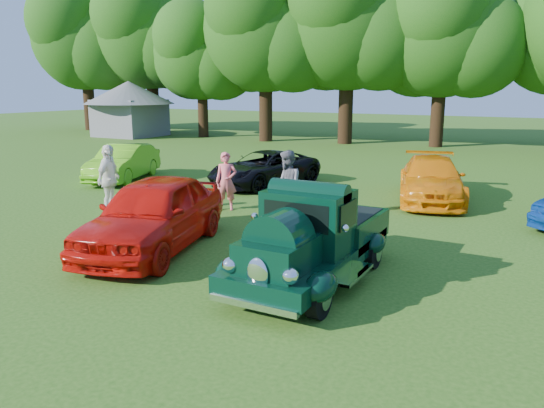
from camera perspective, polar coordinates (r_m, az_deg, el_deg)
The scene contains 11 objects.
ground at distance 10.31m, azimuth -4.88°, elevation -7.57°, with size 120.00×120.00×0.00m, color #265113.
hero_pickup at distance 9.81m, azimuth 4.41°, elevation -3.98°, with size 2.07×4.45×1.74m.
red_convertible at distance 11.90m, azimuth -12.64°, elevation -1.03°, with size 1.91×4.74×1.61m, color red.
back_car_lime at distance 21.15m, azimuth -15.70°, elevation 4.32°, with size 1.44×4.13×1.36m, color #54AA16.
back_car_black at distance 19.24m, azimuth -0.84°, elevation 3.83°, with size 2.06×4.47×1.24m, color black.
back_car_orange at distance 17.40m, azimuth 16.77°, elevation 2.56°, with size 1.90×4.68×1.36m, color orange.
spectator_pink at distance 15.41m, azimuth -4.94°, elevation 2.45°, with size 0.62×0.41×1.69m, color #EC6166.
spectator_grey at distance 14.25m, azimuth 1.62°, elevation 2.05°, with size 0.91×0.71×1.88m, color slate.
spectator_white at distance 15.50m, azimuth -17.13°, elevation 2.50°, with size 1.15×0.48×1.96m, color white.
gazebo at distance 39.93m, azimuth -15.10°, elevation 10.51°, with size 6.40×6.40×3.90m.
tree_line at distance 33.04m, azimuth 16.14°, elevation 17.86°, with size 65.26×10.37×11.62m.
Camera 1 is at (5.35, -8.07, 3.54)m, focal length 35.00 mm.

